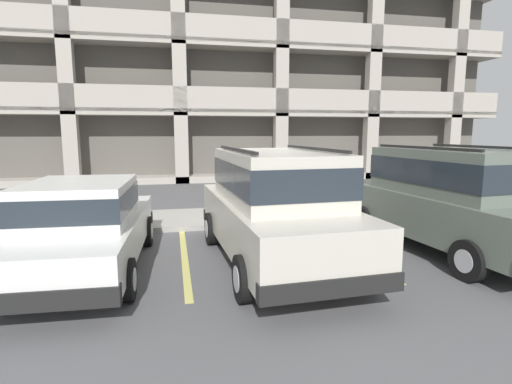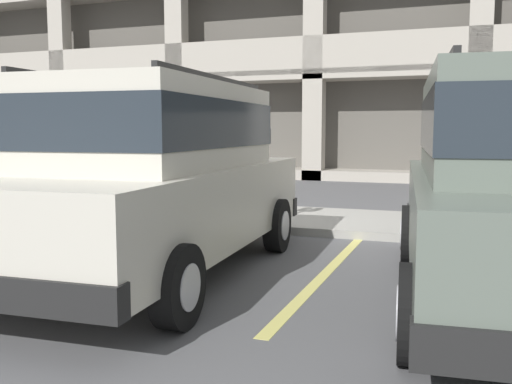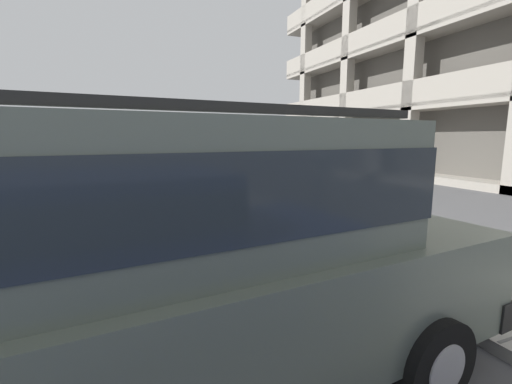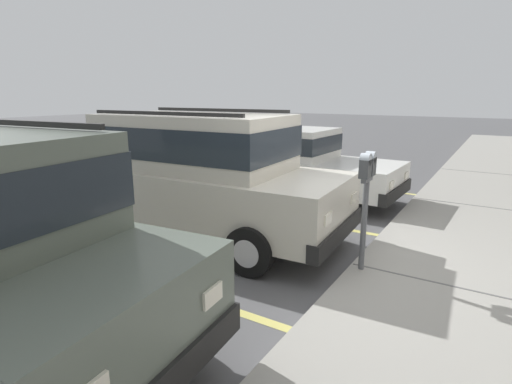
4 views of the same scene
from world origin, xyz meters
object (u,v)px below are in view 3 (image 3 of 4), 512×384
dark_hatchback (184,251)px  parking_meter_near (296,172)px  red_sedan (140,180)px  silver_suv (141,186)px

dark_hatchback → parking_meter_near: dark_hatchback is taller
red_sedan → parking_meter_near: 4.20m
red_sedan → dark_hatchback: bearing=1.4°
dark_hatchback → parking_meter_near: (-3.35, 2.69, 0.14)m
red_sedan → parking_meter_near: bearing=40.6°
silver_suv → dark_hatchback: 3.48m
silver_suv → parking_meter_near: bearing=84.3°
red_sedan → silver_suv: bearing=-0.7°
red_sedan → dark_hatchback: 6.63m
silver_suv → dark_hatchback: bearing=-1.9°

